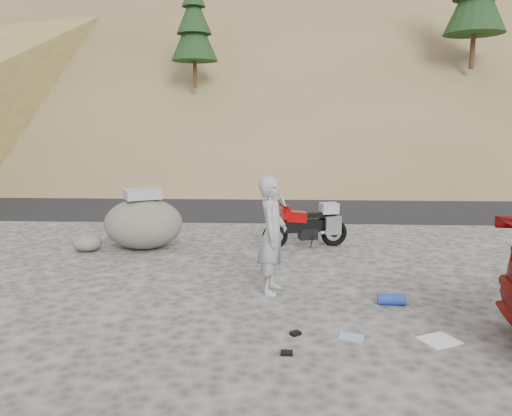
# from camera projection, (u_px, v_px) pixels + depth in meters

# --- Properties ---
(ground) EXTENTS (140.00, 140.00, 0.00)m
(ground) POSITION_uv_depth(u_px,v_px,m) (300.00, 291.00, 8.24)
(ground) COLOR #464340
(ground) RESTS_ON ground
(road) EXTENTS (120.00, 7.00, 0.05)m
(road) POSITION_uv_depth(u_px,v_px,m) (289.00, 203.00, 17.10)
(road) COLOR black
(road) RESTS_ON ground
(hillside) EXTENTS (120.00, 73.00, 46.72)m
(hillside) POSITION_uv_depth(u_px,v_px,m) (283.00, 31.00, 46.59)
(hillside) COLOR brown
(hillside) RESTS_ON ground
(motorcycle) EXTENTS (1.93, 0.87, 1.17)m
(motorcycle) POSITION_uv_depth(u_px,v_px,m) (309.00, 225.00, 11.04)
(motorcycle) COLOR black
(motorcycle) RESTS_ON ground
(man) EXTENTS (0.56, 0.76, 1.91)m
(man) POSITION_uv_depth(u_px,v_px,m) (272.00, 292.00, 8.19)
(man) COLOR #9D9DA2
(man) RESTS_ON ground
(boulder) EXTENTS (2.02, 1.84, 1.29)m
(boulder) POSITION_uv_depth(u_px,v_px,m) (144.00, 223.00, 10.93)
(boulder) COLOR #57524A
(boulder) RESTS_ON ground
(small_rock) EXTENTS (0.80, 0.77, 0.38)m
(small_rock) POSITION_uv_depth(u_px,v_px,m) (88.00, 243.00, 10.74)
(small_rock) COLOR #57524A
(small_rock) RESTS_ON ground
(gear_white_cloth) EXTENTS (0.57, 0.55, 0.01)m
(gear_white_cloth) POSITION_uv_depth(u_px,v_px,m) (439.00, 340.00, 6.36)
(gear_white_cloth) COLOR white
(gear_white_cloth) RESTS_ON ground
(gear_blue_mat) EXTENTS (0.42, 0.19, 0.17)m
(gear_blue_mat) POSITION_uv_depth(u_px,v_px,m) (392.00, 300.00, 7.60)
(gear_blue_mat) COLOR #1B3EA7
(gear_blue_mat) RESTS_ON ground
(gear_glove_a) EXTENTS (0.15, 0.11, 0.04)m
(gear_glove_a) POSITION_uv_depth(u_px,v_px,m) (287.00, 353.00, 5.98)
(gear_glove_a) COLOR black
(gear_glove_a) RESTS_ON ground
(gear_glove_b) EXTENTS (0.16, 0.16, 0.04)m
(gear_glove_b) POSITION_uv_depth(u_px,v_px,m) (296.00, 333.00, 6.54)
(gear_glove_b) COLOR black
(gear_glove_b) RESTS_ON ground
(gear_blue_cloth) EXTENTS (0.37, 0.32, 0.01)m
(gear_blue_cloth) POSITION_uv_depth(u_px,v_px,m) (351.00, 337.00, 6.46)
(gear_blue_cloth) COLOR #7EA9C4
(gear_blue_cloth) RESTS_ON ground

